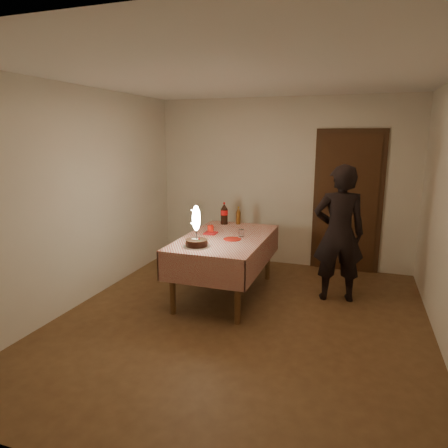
{
  "coord_description": "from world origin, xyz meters",
  "views": [
    {
      "loc": [
        1.15,
        -3.93,
        2.02
      ],
      "look_at": [
        -0.41,
        0.64,
        0.95
      ],
      "focal_mm": 32.0,
      "sensor_mm": 36.0,
      "label": 1
    }
  ],
  "objects_px": {
    "dining_table": "(225,244)",
    "red_cup": "(210,229)",
    "birthday_cake": "(196,236)",
    "photographer": "(339,234)",
    "clear_cup": "(241,233)",
    "cola_bottle": "(224,214)",
    "red_plate": "(232,239)",
    "amber_bottle_left": "(238,216)"
  },
  "relations": [
    {
      "from": "dining_table",
      "to": "amber_bottle_left",
      "type": "distance_m",
      "value": 0.79
    },
    {
      "from": "birthday_cake",
      "to": "cola_bottle",
      "type": "height_order",
      "value": "birthday_cake"
    },
    {
      "from": "cola_bottle",
      "to": "amber_bottle_left",
      "type": "bearing_deg",
      "value": 20.09
    },
    {
      "from": "birthday_cake",
      "to": "red_cup",
      "type": "bearing_deg",
      "value": 97.01
    },
    {
      "from": "birthday_cake",
      "to": "clear_cup",
      "type": "relative_size",
      "value": 5.3
    },
    {
      "from": "photographer",
      "to": "red_plate",
      "type": "bearing_deg",
      "value": -161.36
    },
    {
      "from": "red_plate",
      "to": "clear_cup",
      "type": "distance_m",
      "value": 0.19
    },
    {
      "from": "birthday_cake",
      "to": "amber_bottle_left",
      "type": "relative_size",
      "value": 1.87
    },
    {
      "from": "red_cup",
      "to": "cola_bottle",
      "type": "xyz_separation_m",
      "value": [
        0.0,
        0.56,
        0.1
      ]
    },
    {
      "from": "birthday_cake",
      "to": "cola_bottle",
      "type": "xyz_separation_m",
      "value": [
        -0.08,
        1.23,
        0.02
      ]
    },
    {
      "from": "clear_cup",
      "to": "cola_bottle",
      "type": "xyz_separation_m",
      "value": [
        -0.44,
        0.61,
        0.11
      ]
    },
    {
      "from": "red_cup",
      "to": "birthday_cake",
      "type": "bearing_deg",
      "value": -82.99
    },
    {
      "from": "red_plate",
      "to": "red_cup",
      "type": "height_order",
      "value": "red_cup"
    },
    {
      "from": "birthday_cake",
      "to": "photographer",
      "type": "xyz_separation_m",
      "value": [
        1.53,
        0.85,
        -0.05
      ]
    },
    {
      "from": "amber_bottle_left",
      "to": "photographer",
      "type": "xyz_separation_m",
      "value": [
        1.42,
        -0.44,
        -0.04
      ]
    },
    {
      "from": "clear_cup",
      "to": "photographer",
      "type": "height_order",
      "value": "photographer"
    },
    {
      "from": "clear_cup",
      "to": "amber_bottle_left",
      "type": "bearing_deg",
      "value": 109.87
    },
    {
      "from": "dining_table",
      "to": "red_cup",
      "type": "xyz_separation_m",
      "value": [
        -0.25,
        0.13,
        0.15
      ]
    },
    {
      "from": "red_plate",
      "to": "amber_bottle_left",
      "type": "bearing_deg",
      "value": 102.07
    },
    {
      "from": "dining_table",
      "to": "photographer",
      "type": "distance_m",
      "value": 1.41
    },
    {
      "from": "clear_cup",
      "to": "amber_bottle_left",
      "type": "relative_size",
      "value": 0.35
    },
    {
      "from": "amber_bottle_left",
      "to": "red_cup",
      "type": "bearing_deg",
      "value": -107.01
    },
    {
      "from": "red_cup",
      "to": "photographer",
      "type": "relative_size",
      "value": 0.06
    },
    {
      "from": "red_plate",
      "to": "amber_bottle_left",
      "type": "distance_m",
      "value": 0.89
    },
    {
      "from": "red_cup",
      "to": "photographer",
      "type": "distance_m",
      "value": 1.62
    },
    {
      "from": "red_plate",
      "to": "clear_cup",
      "type": "xyz_separation_m",
      "value": [
        0.06,
        0.18,
        0.04
      ]
    },
    {
      "from": "red_plate",
      "to": "photographer",
      "type": "xyz_separation_m",
      "value": [
        1.24,
        0.42,
        0.07
      ]
    },
    {
      "from": "dining_table",
      "to": "cola_bottle",
      "type": "xyz_separation_m",
      "value": [
        -0.25,
        0.69,
        0.26
      ]
    },
    {
      "from": "red_cup",
      "to": "cola_bottle",
      "type": "relative_size",
      "value": 0.31
    },
    {
      "from": "dining_table",
      "to": "cola_bottle",
      "type": "distance_m",
      "value": 0.77
    },
    {
      "from": "red_cup",
      "to": "clear_cup",
      "type": "height_order",
      "value": "red_cup"
    },
    {
      "from": "red_cup",
      "to": "clear_cup",
      "type": "relative_size",
      "value": 1.11
    },
    {
      "from": "dining_table",
      "to": "photographer",
      "type": "xyz_separation_m",
      "value": [
        1.36,
        0.32,
        0.18
      ]
    },
    {
      "from": "cola_bottle",
      "to": "amber_bottle_left",
      "type": "distance_m",
      "value": 0.21
    },
    {
      "from": "red_cup",
      "to": "amber_bottle_left",
      "type": "xyz_separation_m",
      "value": [
        0.19,
        0.63,
        0.07
      ]
    },
    {
      "from": "red_plate",
      "to": "birthday_cake",
      "type": "bearing_deg",
      "value": -123.81
    },
    {
      "from": "birthday_cake",
      "to": "amber_bottle_left",
      "type": "bearing_deg",
      "value": 85.17
    },
    {
      "from": "red_plate",
      "to": "cola_bottle",
      "type": "height_order",
      "value": "cola_bottle"
    },
    {
      "from": "red_plate",
      "to": "clear_cup",
      "type": "height_order",
      "value": "clear_cup"
    },
    {
      "from": "dining_table",
      "to": "clear_cup",
      "type": "height_order",
      "value": "clear_cup"
    },
    {
      "from": "dining_table",
      "to": "clear_cup",
      "type": "relative_size",
      "value": 19.11
    },
    {
      "from": "cola_bottle",
      "to": "red_cup",
      "type": "bearing_deg",
      "value": -90.12
    }
  ]
}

